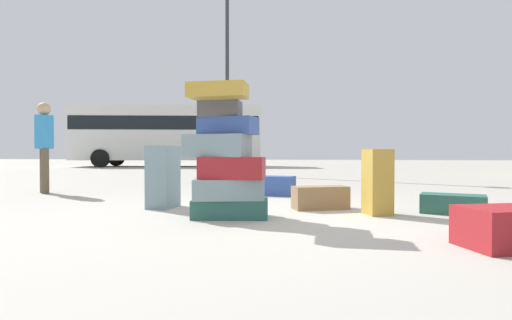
% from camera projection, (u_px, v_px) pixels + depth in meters
% --- Properties ---
extents(ground_plane, '(80.00, 80.00, 0.00)m').
position_uv_depth(ground_plane, '(263.00, 219.00, 4.07)').
color(ground_plane, '#ADA89E').
extents(suitcase_tower, '(0.91, 0.63, 1.39)m').
position_uv_depth(suitcase_tower, '(226.00, 162.00, 4.10)').
color(suitcase_tower, '#26594C').
rests_on(suitcase_tower, ground).
extents(suitcase_slate_foreground_near, '(0.31, 0.45, 0.78)m').
position_uv_depth(suitcase_slate_foreground_near, '(163.00, 177.00, 4.89)').
color(suitcase_slate_foreground_near, gray).
rests_on(suitcase_slate_foreground_near, ground).
extents(suitcase_brown_white_trunk, '(0.72, 0.49, 0.28)m').
position_uv_depth(suitcase_brown_white_trunk, '(320.00, 198.00, 4.78)').
color(suitcase_brown_white_trunk, olive).
rests_on(suitcase_brown_white_trunk, ground).
extents(suitcase_teal_left_side, '(0.75, 0.56, 0.22)m').
position_uv_depth(suitcase_teal_left_side, '(453.00, 204.00, 4.40)').
color(suitcase_teal_left_side, '#26594C').
rests_on(suitcase_teal_left_side, ground).
extents(suitcase_maroon_behind_tower, '(0.80, 0.62, 0.29)m').
position_uv_depth(suitcase_maroon_behind_tower, '(512.00, 227.00, 2.80)').
color(suitcase_maroon_behind_tower, maroon).
rests_on(suitcase_maroon_behind_tower, ground).
extents(suitcase_tan_foreground_far, '(0.32, 0.35, 0.73)m').
position_uv_depth(suitcase_tan_foreground_far, '(377.00, 182.00, 4.33)').
color(suitcase_tan_foreground_far, '#B28C33').
rests_on(suitcase_tan_foreground_far, ground).
extents(suitcase_navy_right_side, '(0.81, 0.50, 0.31)m').
position_uv_depth(suitcase_navy_right_side, '(271.00, 186.00, 6.37)').
color(suitcase_navy_right_side, '#334F99').
rests_on(suitcase_navy_right_side, ground).
extents(person_bearded_onlooker, '(0.30, 0.30, 1.56)m').
position_uv_depth(person_bearded_onlooker, '(44.00, 139.00, 6.68)').
color(person_bearded_onlooker, brown).
rests_on(person_bearded_onlooker, ground).
extents(person_tourist_with_camera, '(0.30, 0.34, 1.73)m').
position_uv_depth(person_tourist_with_camera, '(224.00, 137.00, 8.27)').
color(person_tourist_with_camera, '#3F334C').
rests_on(person_tourist_with_camera, ground).
extents(person_passerby_in_red, '(0.30, 0.30, 1.70)m').
position_uv_depth(person_passerby_in_red, '(207.00, 139.00, 9.24)').
color(person_passerby_in_red, '#3F334C').
rests_on(person_passerby_in_red, ground).
extents(parked_bus, '(9.98, 4.27, 3.15)m').
position_uv_depth(parked_bus, '(169.00, 132.00, 20.77)').
color(parked_bus, silver).
rests_on(parked_bus, ground).
extents(lamp_post, '(0.36, 0.36, 6.47)m').
position_uv_depth(lamp_post, '(227.00, 44.00, 12.44)').
color(lamp_post, '#333338').
rests_on(lamp_post, ground).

